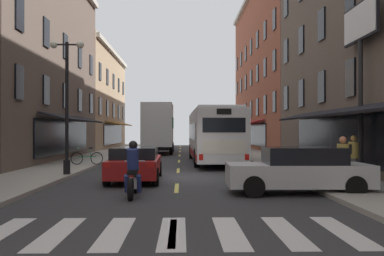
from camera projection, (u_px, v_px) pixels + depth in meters
The scene contains 16 objects.
ground_plane at pixel (178, 178), 18.39m from camera, with size 34.80×80.00×0.10m, color #333335.
lane_centre_dashes at pixel (178, 178), 18.14m from camera, with size 0.14×73.90×0.01m.
crosswalk_near at pixel (173, 232), 8.39m from camera, with size 7.10×2.80×0.01m.
sidewalk_left at pixel (36, 176), 18.25m from camera, with size 3.00×80.00×0.14m, color #A39E93.
sidewalk_right at pixel (317, 175), 18.53m from camera, with size 3.00×80.00×0.14m, color #A39E93.
billboard_sign at pixel (360, 43), 16.80m from camera, with size 0.40×3.08×6.75m.
transit_bus at pixel (213, 135), 26.74m from camera, with size 2.77×12.00×3.22m.
box_truck at pixel (159, 129), 36.96m from camera, with size 2.50×7.93×4.15m.
sedan_near at pixel (135, 163), 17.00m from camera, with size 2.00×4.65×1.32m.
sedan_mid at pixel (299, 170), 13.58m from camera, with size 4.41×2.01×1.44m.
sedan_far at pixel (164, 142), 46.15m from camera, with size 1.99×4.39×1.37m.
motorcycle_rider at pixel (133, 173), 12.90m from camera, with size 0.62×2.07×1.66m.
bicycle_near at pixel (87, 158), 23.38m from camera, with size 1.71×0.48×0.91m.
pedestrian_near at pixel (353, 156), 16.21m from camera, with size 0.52×0.37×1.64m.
pedestrian_mid at pixel (343, 162), 13.48m from camera, with size 0.36×0.36×1.64m.
street_lamp_twin at pixel (67, 100), 18.18m from camera, with size 1.42×0.32×5.56m.
Camera 1 is at (0.17, -18.41, 1.96)m, focal length 40.91 mm.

